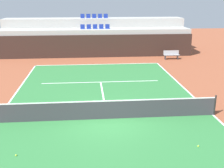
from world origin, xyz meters
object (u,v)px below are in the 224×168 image
at_px(tennis_net, 107,109).
at_px(tennis_ball_1, 16,155).
at_px(tennis_ball_0, 198,146).
at_px(player_bench, 171,54).

distance_m(tennis_net, tennis_ball_1, 4.91).
bearing_deg(tennis_net, tennis_ball_0, -41.88).
relative_size(player_bench, tennis_ball_0, 22.73).
relative_size(player_bench, tennis_ball_1, 22.73).
distance_m(tennis_ball_0, tennis_ball_1, 7.20).
bearing_deg(player_bench, tennis_net, -118.06).
bearing_deg(tennis_ball_0, player_bench, 77.33).
height_order(tennis_net, player_bench, tennis_net).
xyz_separation_m(tennis_net, player_bench, (7.19, 13.49, -0.00)).
xyz_separation_m(player_bench, tennis_ball_1, (-10.93, -16.64, -0.46)).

